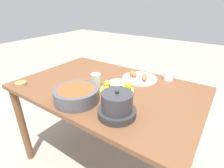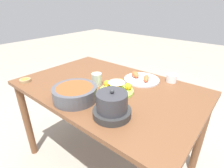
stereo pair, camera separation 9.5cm
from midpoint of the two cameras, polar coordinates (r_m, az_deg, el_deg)
The scene contains 9 objects.
ground_plane at distance 1.80m, azimuth -2.86°, elevation -23.59°, with size 12.00×12.00×0.00m, color #9E9384.
dining_table at distance 1.36m, azimuth -3.47°, elevation -4.72°, with size 1.36×0.88×0.78m.
cake_plate at distance 1.22m, azimuth -0.63°, elevation -1.36°, with size 0.24×0.24×0.08m.
serving_bowl at distance 1.13m, azimuth -13.88°, elevation -3.37°, with size 0.28×0.28×0.09m.
sauce_bowl at distance 1.52m, azimuth -29.26°, elevation 0.12°, with size 0.08×0.08×0.02m.
seafood_platter at distance 1.43m, azimuth 7.01°, elevation 2.03°, with size 0.28×0.28×0.06m.
cup_near at distance 1.47m, azimuth 16.24°, elevation 2.42°, with size 0.08×0.08×0.06m.
cup_far at distance 1.32m, azimuth -7.34°, elevation 1.35°, with size 0.08×0.08×0.09m.
warming_pot at distance 0.96m, azimuth -1.23°, elevation -7.16°, with size 0.22×0.22×0.17m.
Camera 1 is at (-0.70, 0.95, 1.36)m, focal length 28.00 mm.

